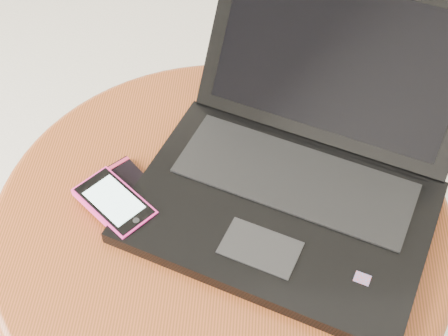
{
  "coord_description": "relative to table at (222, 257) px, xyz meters",
  "views": [
    {
      "loc": [
        0.15,
        -0.42,
        1.25
      ],
      "look_at": [
        0.11,
        0.14,
        0.58
      ],
      "focal_mm": 51.61,
      "sensor_mm": 36.0,
      "label": 1
    }
  ],
  "objects": [
    {
      "name": "table",
      "position": [
        0.0,
        0.0,
        0.0
      ],
      "size": [
        0.65,
        0.65,
        0.52
      ],
      "color": "#543019",
      "rests_on": "ground"
    },
    {
      "name": "laptop",
      "position": [
        0.1,
        0.06,
        0.15
      ],
      "size": [
        0.52,
        0.53,
        0.23
      ],
      "color": "black",
      "rests_on": "table"
    },
    {
      "name": "phone_pink",
      "position": [
        -0.15,
        -0.0,
        0.13
      ],
      "size": [
        0.13,
        0.12,
        0.01
      ],
      "color": "#E9278B",
      "rests_on": "phone_black"
    },
    {
      "name": "phone_black",
      "position": [
        -0.13,
        0.02,
        0.12
      ],
      "size": [
        0.13,
        0.13,
        0.01
      ],
      "color": "black",
      "rests_on": "table"
    }
  ]
}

